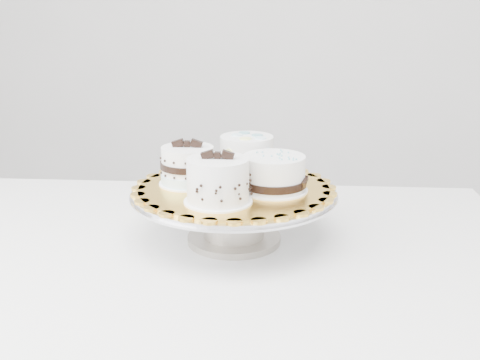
% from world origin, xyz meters
% --- Properties ---
extents(table, '(1.30, 0.96, 0.75)m').
position_xyz_m(table, '(-0.09, 0.25, 0.67)').
color(table, silver).
rests_on(table, floor).
extents(cake_stand, '(0.38, 0.38, 0.10)m').
position_xyz_m(cake_stand, '(-0.05, 0.29, 0.82)').
color(cake_stand, gray).
rests_on(cake_stand, table).
extents(cake_board, '(0.44, 0.44, 0.01)m').
position_xyz_m(cake_board, '(-0.05, 0.29, 0.86)').
color(cake_board, gold).
rests_on(cake_board, cake_stand).
extents(cake_swirl, '(0.12, 0.12, 0.09)m').
position_xyz_m(cake_swirl, '(-0.05, 0.20, 0.90)').
color(cake_swirl, white).
rests_on(cake_swirl, cake_board).
extents(cake_banded, '(0.11, 0.11, 0.09)m').
position_xyz_m(cake_banded, '(-0.13, 0.29, 0.89)').
color(cake_banded, white).
rests_on(cake_banded, cake_board).
extents(cake_dots, '(0.13, 0.13, 0.08)m').
position_xyz_m(cake_dots, '(-0.04, 0.38, 0.90)').
color(cake_dots, white).
rests_on(cake_dots, cake_board).
extents(cake_ribbon, '(0.13, 0.12, 0.07)m').
position_xyz_m(cake_ribbon, '(0.03, 0.28, 0.89)').
color(cake_ribbon, white).
rests_on(cake_ribbon, cake_board).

